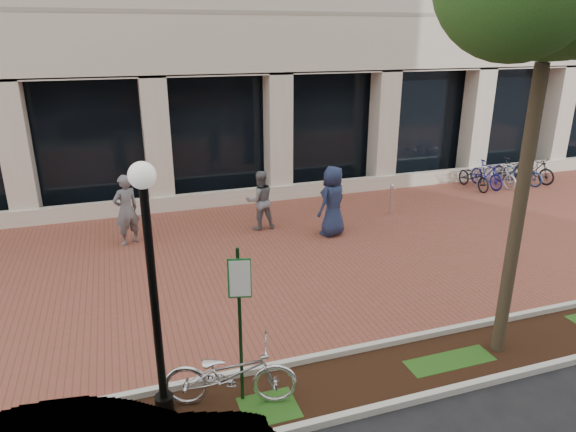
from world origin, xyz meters
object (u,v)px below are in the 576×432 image
object	(u,v)px
lamppost	(152,281)
bike_rack_cluster	(504,173)
parking_sign	(240,308)
locked_bicycle	(230,373)
pedestrian_left	(126,210)
pedestrian_right	(333,201)
bollard	(391,199)
pedestrian_mid	(260,200)

from	to	relation	value
lamppost	bike_rack_cluster	size ratio (longest dim) A/B	1.11
parking_sign	locked_bicycle	size ratio (longest dim) A/B	1.26
pedestrian_left	pedestrian_right	size ratio (longest dim) A/B	0.97
bollard	pedestrian_left	bearing A→B (deg)	179.09
lamppost	pedestrian_right	distance (m)	8.01
bollard	locked_bicycle	bearing A→B (deg)	-133.77
locked_bicycle	bike_rack_cluster	bearing A→B (deg)	-38.95
parking_sign	pedestrian_left	bearing A→B (deg)	115.78
pedestrian_left	pedestrian_mid	distance (m)	3.69
parking_sign	locked_bicycle	distance (m)	1.10
pedestrian_mid	pedestrian_right	xyz separation A→B (m)	(1.79, -1.10, 0.13)
lamppost	bollard	distance (m)	10.52
lamppost	bike_rack_cluster	world-z (taller)	lamppost
pedestrian_mid	locked_bicycle	bearing A→B (deg)	67.66
parking_sign	bike_rack_cluster	world-z (taller)	parking_sign
parking_sign	pedestrian_mid	distance (m)	7.51
locked_bicycle	bike_rack_cluster	size ratio (longest dim) A/B	0.58
bollard	parking_sign	bearing A→B (deg)	-133.03
pedestrian_right	pedestrian_mid	bearing A→B (deg)	-61.36
pedestrian_right	bollard	world-z (taller)	pedestrian_right
lamppost	locked_bicycle	world-z (taller)	lamppost
pedestrian_left	pedestrian_mid	bearing A→B (deg)	152.36
parking_sign	bike_rack_cluster	distance (m)	14.93
parking_sign	lamppost	xyz separation A→B (m)	(-1.18, 0.09, 0.58)
locked_bicycle	pedestrian_right	distance (m)	7.39
locked_bicycle	bollard	bearing A→B (deg)	-27.36
parking_sign	lamppost	size ratio (longest dim) A/B	0.66
bike_rack_cluster	parking_sign	bearing A→B (deg)	-150.87
lamppost	pedestrian_left	distance (m)	7.16
lamppost	pedestrian_left	bearing A→B (deg)	91.66
pedestrian_right	bike_rack_cluster	distance (m)	8.51
pedestrian_left	bike_rack_cluster	size ratio (longest dim) A/B	0.56
bike_rack_cluster	lamppost	bearing A→B (deg)	-153.60
pedestrian_mid	bollard	xyz separation A→B (m)	(4.25, -0.09, -0.37)
lamppost	pedestrian_mid	world-z (taller)	lamppost
lamppost	pedestrian_right	xyz separation A→B (m)	(5.28, 5.91, -1.21)
parking_sign	locked_bicycle	world-z (taller)	parking_sign
parking_sign	pedestrian_mid	size ratio (longest dim) A/B	1.48
bollard	lamppost	bearing A→B (deg)	-138.16
parking_sign	bollard	xyz separation A→B (m)	(6.55, 7.02, -1.13)
locked_bicycle	bollard	xyz separation A→B (m)	(6.73, 7.03, -0.04)
pedestrian_mid	bike_rack_cluster	world-z (taller)	pedestrian_mid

